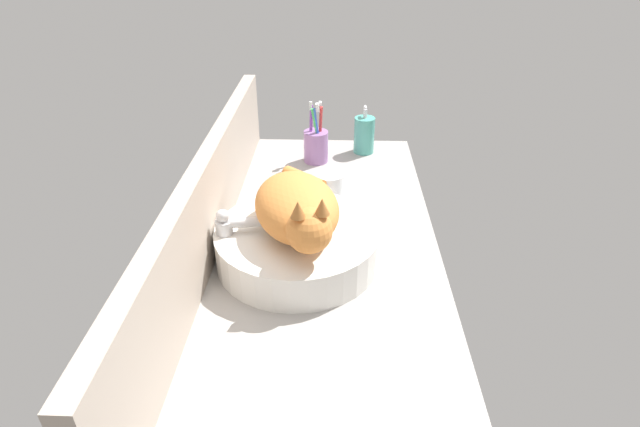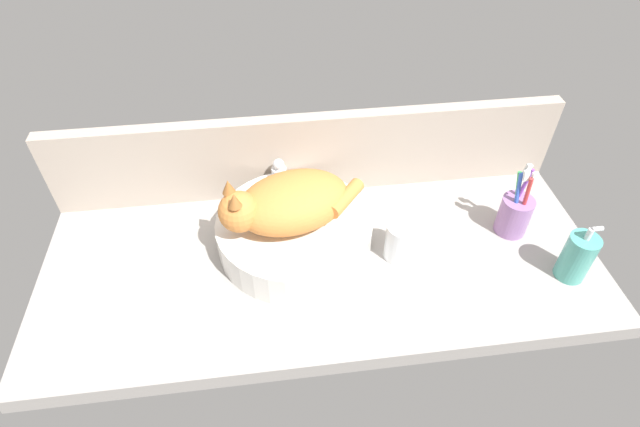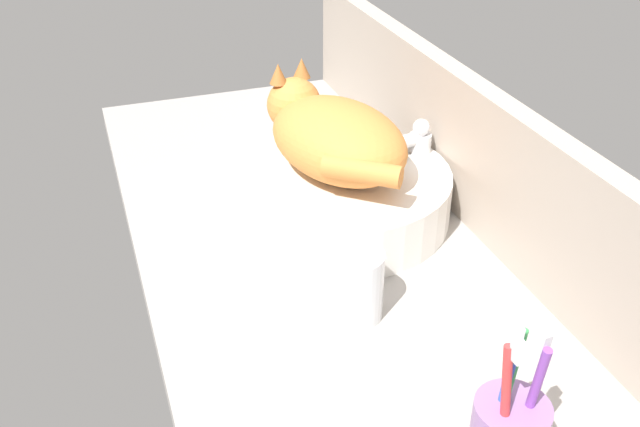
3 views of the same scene
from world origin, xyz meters
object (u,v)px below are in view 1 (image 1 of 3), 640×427
object	(u,v)px
sink_basin	(298,244)
water_glass	(329,193)
cat	(298,208)
toothbrush_cup	(316,145)
faucet	(231,236)
soap_dispenser	(364,135)

from	to	relation	value
sink_basin	water_glass	bearing A→B (deg)	-15.29
water_glass	sink_basin	bearing A→B (deg)	164.71
cat	toothbrush_cup	distance (cm)	53.46
faucet	sink_basin	bearing A→B (deg)	-81.61
toothbrush_cup	water_glass	distance (cm)	28.56
faucet	soap_dispenser	distance (cm)	68.25
soap_dispenser	water_glass	xyz separation A→B (cm)	(-35.63, 10.30, -1.65)
sink_basin	toothbrush_cup	xyz separation A→B (cm)	(51.49, -1.82, 1.38)
sink_basin	cat	size ratio (longest dim) A/B	1.11
soap_dispenser	water_glass	distance (cm)	37.13
sink_basin	water_glass	size ratio (longest dim) A/B	3.72
water_glass	toothbrush_cup	bearing A→B (deg)	9.20
water_glass	soap_dispenser	bearing A→B (deg)	-16.12
faucet	toothbrush_cup	size ratio (longest dim) A/B	0.73
sink_basin	soap_dispenser	distance (cm)	61.30
sink_basin	soap_dispenser	world-z (taller)	soap_dispenser
sink_basin	toothbrush_cup	bearing A→B (deg)	-2.02
faucet	water_glass	xyz separation A→B (cm)	(25.38, -20.25, -3.17)
faucet	soap_dispenser	world-z (taller)	soap_dispenser
sink_basin	toothbrush_cup	distance (cm)	51.54
sink_basin	soap_dispenser	xyz separation A→B (cm)	(58.96, -16.68, 1.80)
faucet	toothbrush_cup	world-z (taller)	toothbrush_cup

